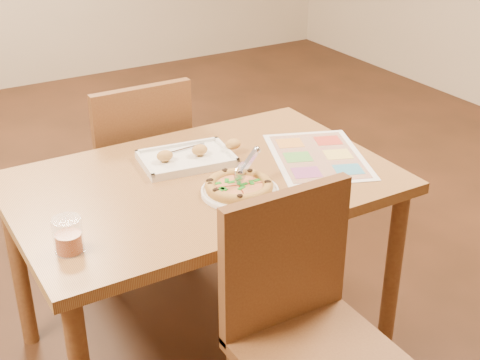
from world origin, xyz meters
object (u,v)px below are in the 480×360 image
plate (240,192)px  menu (318,156)px  appetizer_tray (189,158)px  pizza (239,186)px  chair_near (302,308)px  chair_far (137,156)px  glass_tumbler (68,237)px  pizza_cutter (246,165)px  dining_table (203,200)px

plate → menu: plate is taller
appetizer_tray → pizza: bearing=-84.0°
chair_near → plate: (0.06, 0.44, 0.16)m
chair_far → pizza: 0.78m
appetizer_tray → glass_tumbler: glass_tumbler is taller
chair_near → plate: 0.47m
menu → plate: bearing=-165.4°
pizza_cutter → menu: 0.37m
plate → menu: (0.39, 0.10, -0.00)m
glass_tumbler → plate: bearing=5.2°
chair_near → appetizer_tray: 0.77m
plate → pizza_cutter: 0.09m
dining_table → pizza: size_ratio=5.74×
chair_near → appetizer_tray: chair_near is taller
chair_far → plate: size_ratio=1.83×
plate → pizza_cutter: pizza_cutter is taller
chair_near → pizza: bearing=83.0°
dining_table → pizza_cutter: bearing=-54.2°
chair_near → appetizer_tray: (0.02, 0.75, 0.17)m
plate → menu: size_ratio=0.57×
chair_near → pizza_cutter: size_ratio=3.43×
glass_tumbler → menu: size_ratio=0.23×
chair_far → plate: 0.78m
menu → chair_near: bearing=-129.6°
glass_tumbler → menu: (0.99, 0.16, -0.04)m
chair_far → menu: 0.81m
pizza → appetizer_tray: size_ratio=0.59×
plate → chair_far: bearing=94.2°
dining_table → chair_far: size_ratio=2.77×
glass_tumbler → menu: glass_tumbler is taller
chair_near → chair_far: bearing=90.0°
appetizer_tray → glass_tumbler: bearing=-147.3°
dining_table → plate: (0.06, -0.16, 0.09)m
plate → pizza: pizza is taller
menu → pizza_cutter: bearing=-168.2°
chair_far → pizza_cutter: bearing=97.4°
plate → pizza_cutter: (0.04, 0.03, 0.07)m
menu → glass_tumbler: bearing=-171.0°
chair_near → menu: 0.72m
chair_near → appetizer_tray: bearing=88.2°
chair_far → pizza_cutter: (0.10, -0.73, 0.24)m
pizza_cutter → appetizer_tray: pizza_cutter is taller
appetizer_tray → glass_tumbler: size_ratio=3.68×
chair_near → glass_tumbler: size_ratio=4.48×
plate → glass_tumbler: glass_tumbler is taller
chair_near → pizza_cutter: bearing=78.4°
menu → chair_far: bearing=124.2°
chair_far → dining_table: bearing=90.0°
plate → glass_tumbler: 0.60m
chair_far → appetizer_tray: chair_far is taller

